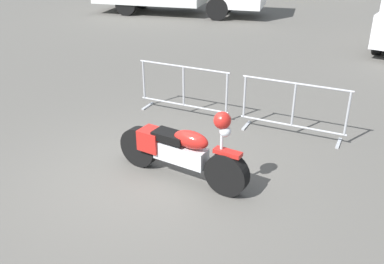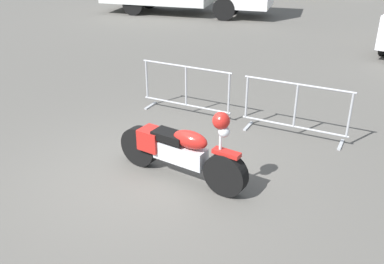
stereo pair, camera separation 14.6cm
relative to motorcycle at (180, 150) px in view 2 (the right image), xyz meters
The scene contains 4 objects.
ground_plane 0.78m from the motorcycle, 155.82° to the right, with size 120.00×120.00×0.00m, color #54514C.
motorcycle is the anchor object (origin of this frame).
crowd_barrier_near 2.63m from the motorcycle, 116.46° to the left, with size 2.05×0.47×1.07m.
crowd_barrier_far 2.63m from the motorcycle, 63.52° to the left, with size 2.05×0.47×1.07m.
Camera 2 is at (3.46, -4.89, 3.66)m, focal length 40.00 mm.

